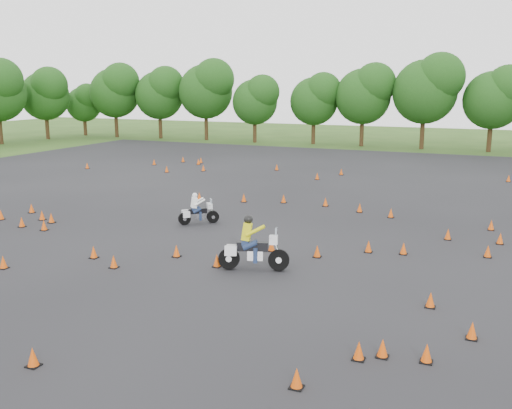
% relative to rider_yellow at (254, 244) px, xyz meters
% --- Properties ---
extents(ground, '(140.00, 140.00, 0.00)m').
position_rel_rider_yellow_xyz_m(ground, '(-2.11, 1.21, -0.98)').
color(ground, '#2D5119').
rests_on(ground, ground).
extents(asphalt_pad, '(62.00, 62.00, 0.00)m').
position_rel_rider_yellow_xyz_m(asphalt_pad, '(-2.11, 7.21, -0.97)').
color(asphalt_pad, black).
rests_on(asphalt_pad, ground).
extents(treeline, '(86.76, 32.23, 10.85)m').
position_rel_rider_yellow_xyz_m(treeline, '(0.20, 36.29, 3.60)').
color(treeline, '#1B4413').
rests_on(treeline, ground).
extents(traffic_cones, '(36.62, 32.73, 0.45)m').
position_rel_rider_yellow_xyz_m(traffic_cones, '(-2.06, 7.01, -0.75)').
color(traffic_cones, '#E04E09').
rests_on(traffic_cones, asphalt_pad).
extents(rider_yellow, '(2.64, 1.51, 1.95)m').
position_rel_rider_yellow_xyz_m(rider_yellow, '(0.00, 0.00, 0.00)').
color(rider_yellow, yellow).
rests_on(rider_yellow, ground).
extents(rider_white, '(1.87, 1.71, 1.50)m').
position_rel_rider_yellow_xyz_m(rider_white, '(-5.09, 5.31, -0.23)').
color(rider_white, white).
rests_on(rider_white, ground).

